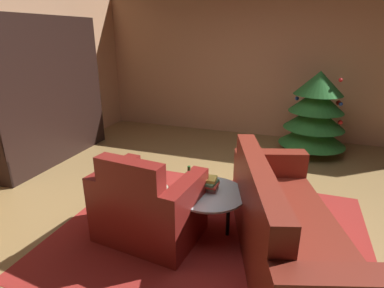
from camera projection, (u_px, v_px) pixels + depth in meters
The scene contains 10 objects.
ground_plane at pixel (232, 217), 3.30m from camera, with size 7.59×7.59×0.00m, color #997746.
wall_back at pixel (271, 66), 5.53m from camera, with size 6.44×0.06×2.57m, color tan.
area_rug at pixel (211, 233), 3.04m from camera, with size 2.93×2.39×0.01m, color maroon.
bookshelf_unit at pixel (54, 92), 4.61m from camera, with size 0.39×2.02×2.08m.
armchair_red at pixel (148, 208), 2.88m from camera, with size 0.98×0.77×0.88m.
couch_red at pixel (284, 230), 2.58m from camera, with size 1.31×2.09×0.88m.
coffee_table at pixel (209, 196), 2.94m from camera, with size 0.70×0.70×0.43m.
book_stack_on_table at pixel (207, 183), 2.96m from camera, with size 0.24×0.19×0.13m.
bottle_on_table at pixel (189, 182), 2.90m from camera, with size 0.07×0.07×0.27m.
decorated_tree at pixel (315, 113), 4.83m from camera, with size 1.03×1.03×1.32m.
Camera 1 is at (0.53, -2.82, 1.85)m, focal length 28.91 mm.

